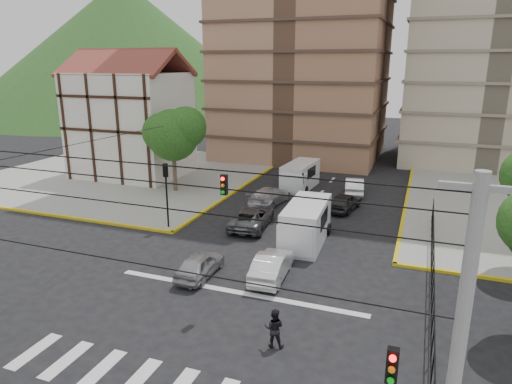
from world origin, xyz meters
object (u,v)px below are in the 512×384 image
at_px(traffic_light_nw, 166,185).
at_px(van_right_lane, 305,225).
at_px(car_white_front_right, 272,265).
at_px(pedestrian_crosswalk, 274,328).
at_px(car_silver_front_left, 200,265).
at_px(van_left_lane, 299,177).

bearing_deg(traffic_light_nw, van_right_lane, 3.77).
bearing_deg(traffic_light_nw, car_white_front_right, -26.59).
xyz_separation_m(car_white_front_right, pedestrian_crosswalk, (2.00, -5.71, 0.12)).
distance_m(van_right_lane, pedestrian_crosswalk, 10.93).
bearing_deg(pedestrian_crosswalk, car_silver_front_left, -49.57).
distance_m(traffic_light_nw, van_right_lane, 9.58).
bearing_deg(van_right_lane, traffic_light_nw, -179.03).
bearing_deg(car_silver_front_left, van_left_lane, -91.99).
relative_size(traffic_light_nw, car_silver_front_left, 1.17).
relative_size(van_left_lane, car_silver_front_left, 1.42).
height_order(van_left_lane, pedestrian_crosswalk, van_left_lane).
height_order(van_left_lane, car_white_front_right, van_left_lane).
xyz_separation_m(van_right_lane, car_white_front_right, (-0.44, -5.09, -0.53)).
height_order(van_right_lane, van_left_lane, van_right_lane).
bearing_deg(van_right_lane, car_white_front_right, -97.73).
distance_m(van_left_lane, pedestrian_crosswalk, 23.67).
xyz_separation_m(traffic_light_nw, van_left_lane, (5.67, 12.89, -1.97)).
bearing_deg(car_white_front_right, traffic_light_nw, -30.31).
bearing_deg(pedestrian_crosswalk, car_white_front_right, -81.29).
distance_m(car_white_front_right, pedestrian_crosswalk, 6.06).
xyz_separation_m(car_silver_front_left, pedestrian_crosswalk, (5.64, -4.57, 0.18)).
bearing_deg(van_right_lane, pedestrian_crosswalk, -84.57).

